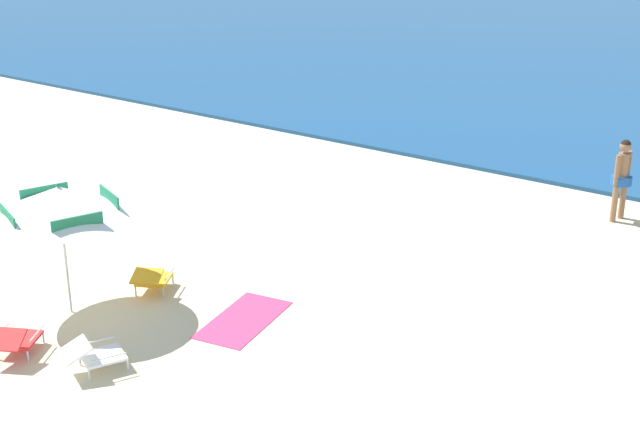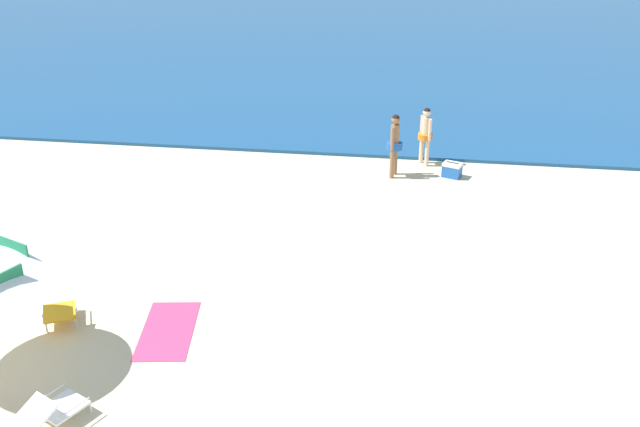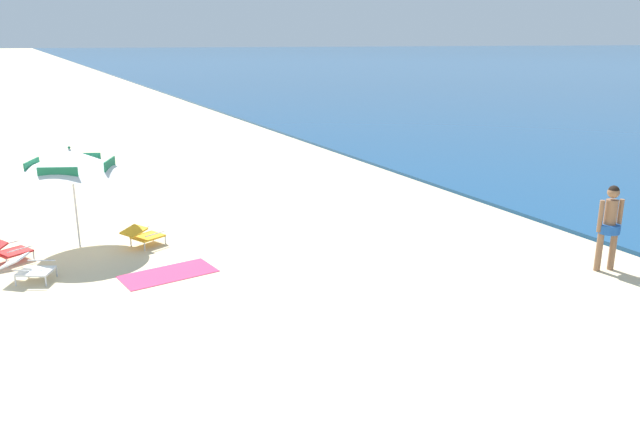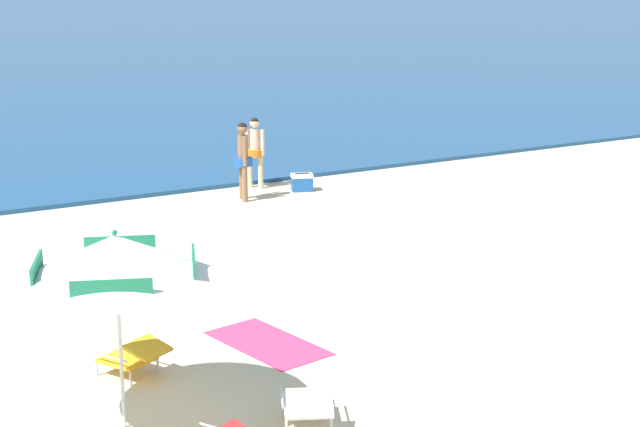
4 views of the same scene
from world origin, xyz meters
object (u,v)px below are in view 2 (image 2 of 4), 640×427
person_standing_near_shore (426,132)px  person_standing_beside (395,141)px  lounge_chair_under_umbrella (60,312)px  beach_towel (168,330)px  lounge_chair_beside_umbrella (54,408)px  cooler_box (452,170)px

person_standing_near_shore → person_standing_beside: person_standing_beside is taller
lounge_chair_under_umbrella → person_standing_beside: (5.53, 8.01, 0.73)m
lounge_chair_under_umbrella → beach_towel: lounge_chair_under_umbrella is taller
lounge_chair_beside_umbrella → cooler_box: bearing=60.4°
person_standing_beside → cooler_box: size_ratio=2.96×
person_standing_near_shore → cooler_box: 1.38m
lounge_chair_under_umbrella → lounge_chair_beside_umbrella: (1.13, -2.35, -0.00)m
person_standing_near_shore → person_standing_beside: size_ratio=0.96×
person_standing_near_shore → beach_towel: (-4.42, -8.92, -0.95)m
lounge_chair_beside_umbrella → person_standing_near_shore: (5.22, 11.38, 0.69)m
cooler_box → lounge_chair_beside_umbrella: bearing=-119.6°
cooler_box → person_standing_near_shore: bearing=131.9°
lounge_chair_under_umbrella → beach_towel: bearing=3.3°
person_standing_near_shore → person_standing_beside: 1.31m
lounge_chair_under_umbrella → person_standing_near_shore: 11.06m
cooler_box → beach_towel: 9.59m
person_standing_near_shore → cooler_box: person_standing_near_shore is taller
lounge_chair_beside_umbrella → beach_towel: 2.60m
beach_towel → cooler_box: bearing=57.2°
cooler_box → lounge_chair_under_umbrella: bearing=-131.1°
lounge_chair_beside_umbrella → lounge_chair_under_umbrella: bearing=115.7°
lounge_chair_beside_umbrella → cooler_box: 12.11m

